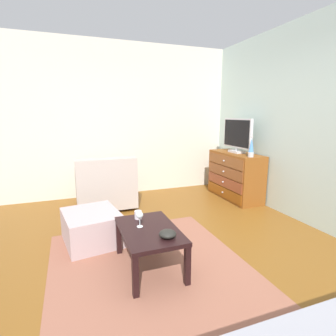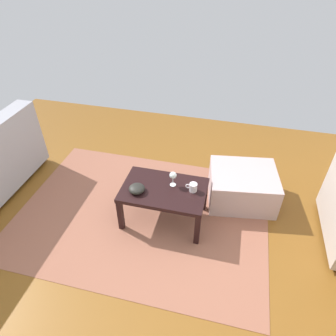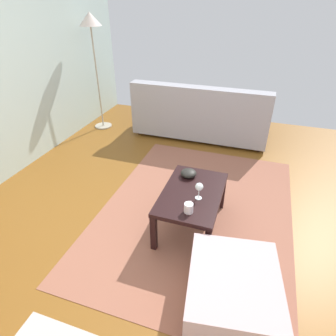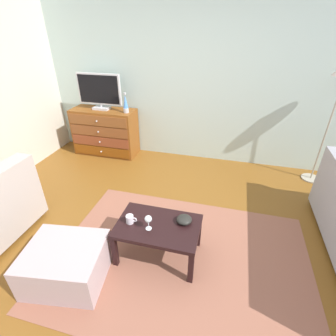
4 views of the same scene
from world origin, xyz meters
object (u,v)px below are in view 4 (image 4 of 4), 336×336
Objects in this scene: dresser at (105,132)px; lava_lamp at (126,104)px; tv at (99,91)px; ottoman at (66,264)px; mug at (130,219)px; coffee_table at (158,229)px; wine_glass at (148,219)px; bowl_decorative at (184,220)px.

lava_lamp is (0.46, -0.04, 0.56)m from dresser.
dresser is at bearing -43.39° from tv.
dresser is 2.72m from ottoman.
mug is at bearing -66.88° from lava_lamp.
coffee_table is 0.20m from wine_glass.
dresser is 0.73m from tv.
tv is at bearing 125.94° from wine_glass.
lava_lamp reaches higher than mug.
wine_glass is at bearing -134.48° from coffee_table.
wine_glass is 1.02× the size of bowl_decorative.
lava_lamp is 0.47× the size of ottoman.
coffee_table is 5.23× the size of wine_glass.
bowl_decorative is 1.18m from ottoman.
ottoman is (0.87, -2.57, -0.23)m from dresser.
dresser is 7.19× the size of wine_glass.
mug is 0.74× the size of bowl_decorative.
dresser is 0.73m from lava_lamp.
mug reaches higher than coffee_table.
bowl_decorative is (1.87, -1.98, 0.03)m from dresser.
lava_lamp reaches higher than bowl_decorative.
wine_glass is (1.58, -2.18, -0.61)m from tv.
tv is at bearing 172.19° from lava_lamp.
lava_lamp is at bearing 125.90° from bowl_decorative.
lava_lamp is at bearing 99.18° from ottoman.
bowl_decorative is at bearing 22.79° from coffee_table.
mug is (1.35, -2.12, 0.04)m from dresser.
lava_lamp is at bearing 119.69° from coffee_table.
bowl_decorative is 0.22× the size of ottoman.
bowl_decorative reaches higher than ottoman.
bowl_decorative reaches higher than coffee_table.
lava_lamp is 2.13× the size of bowl_decorative.
bowl_decorative is at bearing -46.65° from tv.
lava_lamp is 0.40× the size of coffee_table.
dresser is at bearing 174.64° from lava_lamp.
coffee_table is at bearing -60.31° from lava_lamp.
tv is 0.94× the size of coffee_table.
ottoman is at bearing -137.07° from mug.
ottoman is (-0.48, -0.45, -0.27)m from mug.
coffee_table is 0.91m from ottoman.
wine_glass is 0.87m from ottoman.
coffee_table is at bearing -51.99° from dresser.
mug is 0.71m from ottoman.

